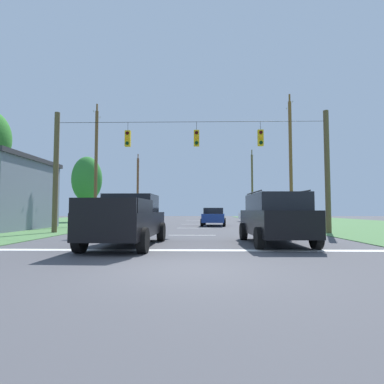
{
  "coord_description": "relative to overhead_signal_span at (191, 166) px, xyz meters",
  "views": [
    {
      "loc": [
        0.35,
        -7.03,
        1.35
      ],
      "look_at": [
        -0.08,
        12.3,
        2.49
      ],
      "focal_mm": 28.4,
      "sensor_mm": 36.0,
      "label": 1
    }
  ],
  "objects": [
    {
      "name": "utility_pole_far_right",
      "position": [
        8.22,
        26.32,
        0.97
      ],
      "size": [
        0.28,
        1.89,
        10.12
      ],
      "color": "brown",
      "rests_on": "ground"
    },
    {
      "name": "utility_pole_far_left",
      "position": [
        -8.28,
        25.47,
        0.73
      ],
      "size": [
        0.31,
        1.95,
        9.4
      ],
      "color": "brown",
      "rests_on": "ground"
    },
    {
      "name": "ground_plane",
      "position": [
        0.11,
        -10.65,
        -3.91
      ],
      "size": [
        120.0,
        120.0,
        0.0
      ],
      "primitive_type": "plane",
      "color": "#47474C"
    },
    {
      "name": "lane_dash_2",
      "position": [
        0.11,
        10.89,
        -3.91
      ],
      "size": [
        2.5,
        0.15,
        0.01
      ],
      "primitive_type": "cube",
      "rotation": [
        0.0,
        0.0,
        1.57
      ],
      "color": "white",
      "rests_on": "ground"
    },
    {
      "name": "utility_pole_mid_left",
      "position": [
        -8.38,
        8.02,
        1.24
      ],
      "size": [
        0.27,
        1.74,
        10.56
      ],
      "color": "brown",
      "rests_on": "ground"
    },
    {
      "name": "pickup_truck",
      "position": [
        -2.22,
        -6.29,
        -2.94
      ],
      "size": [
        2.42,
        5.46,
        1.95
      ],
      "color": "black",
      "rests_on": "ground"
    },
    {
      "name": "tree_roadside_far_right",
      "position": [
        -12.3,
        16.49,
        0.91
      ],
      "size": [
        3.36,
        3.36,
        7.44
      ],
      "color": "brown",
      "rests_on": "ground"
    },
    {
      "name": "suv_black",
      "position": [
        3.47,
        -5.6,
        -2.85
      ],
      "size": [
        2.29,
        4.84,
        2.05
      ],
      "color": "black",
      "rests_on": "ground"
    },
    {
      "name": "distant_car_crossing_white",
      "position": [
        7.3,
        17.51,
        -3.12
      ],
      "size": [
        4.37,
        2.15,
        1.52
      ],
      "color": "silver",
      "rests_on": "ground"
    },
    {
      "name": "lane_dash_1",
      "position": [
        0.11,
        4.88,
        -3.91
      ],
      "size": [
        2.5,
        0.15,
        0.01
      ],
      "primitive_type": "cube",
      "rotation": [
        0.0,
        0.0,
        1.57
      ],
      "color": "white",
      "rests_on": "ground"
    },
    {
      "name": "distant_car_oncoming",
      "position": [
        1.75,
        8.39,
        -3.12
      ],
      "size": [
        2.33,
        4.45,
        1.52
      ],
      "color": "navy",
      "rests_on": "ground"
    },
    {
      "name": "stop_bar_stripe",
      "position": [
        0.11,
        -7.48,
        -3.91
      ],
      "size": [
        13.31,
        0.45,
        0.01
      ],
      "primitive_type": "cube",
      "color": "white",
      "rests_on": "ground"
    },
    {
      "name": "utility_pole_mid_right",
      "position": [
        7.98,
        7.06,
        1.42
      ],
      "size": [
        0.27,
        1.73,
        10.91
      ],
      "color": "brown",
      "rests_on": "ground"
    },
    {
      "name": "lane_dash_0",
      "position": [
        0.11,
        -1.48,
        -3.91
      ],
      "size": [
        2.5,
        0.15,
        0.01
      ],
      "primitive_type": "cube",
      "rotation": [
        0.0,
        0.0,
        1.57
      ],
      "color": "white",
      "rests_on": "ground"
    },
    {
      "name": "overhead_signal_span",
      "position": [
        0.0,
        0.0,
        0.0
      ],
      "size": [
        16.25,
        0.31,
        7.18
      ],
      "color": "brown",
      "rests_on": "ground"
    },
    {
      "name": "lane_dash_3",
      "position": [
        0.11,
        21.14,
        -3.91
      ],
      "size": [
        2.5,
        0.15,
        0.01
      ],
      "primitive_type": "cube",
      "rotation": [
        0.0,
        0.0,
        1.57
      ],
      "color": "white",
      "rests_on": "ground"
    },
    {
      "name": "distant_car_far_parked",
      "position": [
        7.92,
        7.94,
        -3.12
      ],
      "size": [
        4.41,
        2.24,
        1.52
      ],
      "color": "silver",
      "rests_on": "ground"
    }
  ]
}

